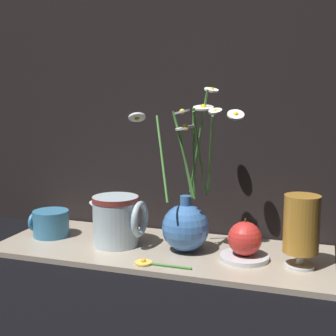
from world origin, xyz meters
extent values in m
plane|color=black|center=(0.00, 0.00, 0.00)|extent=(6.00, 6.00, 0.00)
cube|color=tan|center=(0.00, 0.00, 0.01)|extent=(0.76, 0.28, 0.01)
cube|color=black|center=(0.00, 0.16, 0.55)|extent=(1.26, 0.02, 1.10)
sphere|color=#3F72B7|center=(0.06, 0.00, 0.07)|extent=(0.11, 0.11, 0.11)
cylinder|color=#3F72B7|center=(0.06, 0.00, 0.12)|extent=(0.02, 0.02, 0.03)
cylinder|color=#4C8E3D|center=(0.11, 0.01, 0.23)|extent=(0.04, 0.11, 0.18)
cylinder|color=white|center=(0.16, 0.03, 0.32)|extent=(0.04, 0.04, 0.02)
sphere|color=yellow|center=(0.16, 0.03, 0.32)|extent=(0.01, 0.01, 0.01)
cylinder|color=#4C8E3D|center=(0.08, 0.00, 0.23)|extent=(0.01, 0.04, 0.19)
cylinder|color=white|center=(0.10, 0.01, 0.33)|extent=(0.05, 0.05, 0.01)
sphere|color=yellow|center=(0.10, 0.01, 0.33)|extent=(0.02, 0.02, 0.02)
cylinder|color=#4C8E3D|center=(0.06, -0.02, 0.23)|extent=(0.05, 0.01, 0.19)
cylinder|color=white|center=(0.06, -0.05, 0.32)|extent=(0.04, 0.04, 0.01)
sphere|color=yellow|center=(0.06, -0.05, 0.32)|extent=(0.01, 0.01, 0.01)
cylinder|color=#4C8E3D|center=(0.06, -0.02, 0.21)|extent=(0.04, 0.01, 0.15)
cylinder|color=white|center=(0.07, -0.03, 0.29)|extent=(0.05, 0.05, 0.01)
sphere|color=yellow|center=(0.07, -0.03, 0.29)|extent=(0.01, 0.01, 0.01)
cylinder|color=#4C8E3D|center=(0.08, 0.02, 0.25)|extent=(0.06, 0.05, 0.23)
cylinder|color=white|center=(0.10, 0.05, 0.37)|extent=(0.05, 0.05, 0.01)
sphere|color=yellow|center=(0.10, 0.05, 0.37)|extent=(0.01, 0.01, 0.01)
cylinder|color=#4C8E3D|center=(0.01, -0.03, 0.22)|extent=(0.06, 0.10, 0.18)
cylinder|color=white|center=(-0.03, -0.06, 0.31)|extent=(0.05, 0.05, 0.02)
sphere|color=yellow|center=(-0.03, -0.06, 0.31)|extent=(0.01, 0.01, 0.01)
cylinder|color=#4C8E3D|center=(0.09, -0.01, 0.23)|extent=(0.02, 0.07, 0.19)
cylinder|color=white|center=(0.13, -0.01, 0.32)|extent=(0.03, 0.03, 0.01)
sphere|color=yellow|center=(0.13, -0.01, 0.32)|extent=(0.01, 0.01, 0.01)
cylinder|color=teal|center=(-0.29, 0.00, 0.04)|extent=(0.09, 0.09, 0.06)
torus|color=teal|center=(-0.34, 0.00, 0.04)|extent=(0.01, 0.05, 0.05)
cylinder|color=silver|center=(-0.11, -0.01, 0.07)|extent=(0.11, 0.11, 0.11)
cylinder|color=maroon|center=(-0.11, -0.01, 0.12)|extent=(0.11, 0.11, 0.01)
torus|color=silver|center=(-0.05, -0.01, 0.08)|extent=(0.01, 0.08, 0.08)
cone|color=silver|center=(-0.15, -0.01, 0.12)|extent=(0.04, 0.03, 0.04)
cylinder|color=silver|center=(0.31, -0.02, 0.01)|extent=(0.06, 0.06, 0.01)
cylinder|color=silver|center=(0.31, -0.02, 0.03)|extent=(0.02, 0.02, 0.03)
cylinder|color=#B77F2D|center=(0.31, -0.02, 0.10)|extent=(0.07, 0.07, 0.12)
cylinder|color=silver|center=(0.19, -0.02, 0.02)|extent=(0.10, 0.10, 0.01)
sphere|color=red|center=(0.19, -0.02, 0.06)|extent=(0.07, 0.07, 0.07)
cylinder|color=#4C3819|center=(0.19, -0.02, 0.10)|extent=(0.00, 0.00, 0.01)
cylinder|color=#3D7A33|center=(0.05, -0.11, 0.01)|extent=(0.10, 0.01, 0.01)
cylinder|color=#EAC64C|center=(0.00, -0.11, 0.01)|extent=(0.04, 0.04, 0.00)
sphere|color=gold|center=(0.00, -0.11, 0.02)|extent=(0.01, 0.01, 0.01)
camera|label=1|loc=(0.34, -0.97, 0.36)|focal=50.00mm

